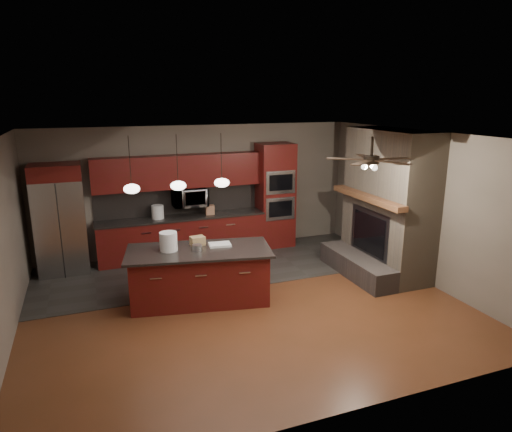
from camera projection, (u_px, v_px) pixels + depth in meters
name	position (u px, v px, depth m)	size (l,w,h in m)	color
ground	(244.00, 303.00, 7.71)	(7.00, 7.00, 0.00)	brown
ceiling	(243.00, 136.00, 7.00)	(7.00, 6.00, 0.02)	white
back_wall	(199.00, 189.00, 10.07)	(7.00, 0.02, 2.80)	slate
right_wall	(420.00, 206.00, 8.55)	(0.02, 6.00, 2.80)	slate
slate_tile_patch	(215.00, 267.00, 9.34)	(7.00, 2.40, 0.01)	#2E2D2A
fireplace_column	(386.00, 209.00, 8.78)	(1.30, 2.10, 2.80)	#766854
back_cabinetry	(181.00, 216.00, 9.81)	(3.59, 0.64, 2.20)	#5E1113
oven_tower	(275.00, 196.00, 10.43)	(0.80, 0.63, 2.38)	#5E1113
microwave	(190.00, 197.00, 9.78)	(0.73, 0.41, 0.50)	silver
refrigerator	(60.00, 219.00, 8.83)	(0.93, 0.75, 2.16)	silver
kitchen_island	(200.00, 275.00, 7.70)	(2.55, 1.51, 0.92)	#5E1113
white_bucket	(168.00, 242.00, 7.50)	(0.29, 0.29, 0.31)	white
paint_can	(197.00, 248.00, 7.53)	(0.16, 0.16, 0.10)	silver
paint_tray	(220.00, 245.00, 7.79)	(0.37, 0.26, 0.04)	white
cardboard_box	(198.00, 241.00, 7.81)	(0.24, 0.17, 0.15)	#A48254
counter_bucket	(158.00, 212.00, 9.56)	(0.25, 0.25, 0.29)	white
counter_box	(210.00, 210.00, 9.90)	(0.18, 0.14, 0.20)	#AE795A
pendant_left	(132.00, 189.00, 7.28)	(0.26, 0.26, 0.92)	black
pendant_center	(178.00, 185.00, 7.54)	(0.26, 0.26, 0.92)	black
pendant_right	(222.00, 182.00, 7.80)	(0.26, 0.26, 0.92)	black
ceiling_fan	(371.00, 159.00, 6.98)	(1.27, 1.33, 0.41)	black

